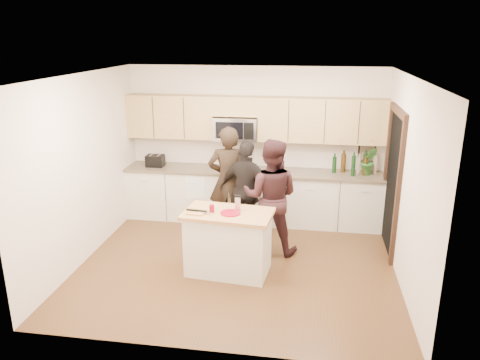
% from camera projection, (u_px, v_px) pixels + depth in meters
% --- Properties ---
extents(floor, '(4.50, 4.50, 0.00)m').
position_uv_depth(floor, '(237.00, 263.00, 6.85)').
color(floor, '#52331C').
rests_on(floor, ground).
extents(room_shell, '(4.52, 4.02, 2.71)m').
position_uv_depth(room_shell, '(237.00, 149.00, 6.34)').
color(room_shell, beige).
rests_on(room_shell, ground).
extents(back_cabinetry, '(4.50, 0.66, 0.94)m').
position_uv_depth(back_cabinetry, '(252.00, 195.00, 8.31)').
color(back_cabinetry, silver).
rests_on(back_cabinetry, ground).
extents(upper_cabinetry, '(4.50, 0.33, 0.75)m').
position_uv_depth(upper_cabinetry, '(256.00, 117.00, 8.03)').
color(upper_cabinetry, tan).
rests_on(upper_cabinetry, ground).
extents(microwave, '(0.76, 0.41, 0.40)m').
position_uv_depth(microwave, '(236.00, 128.00, 8.10)').
color(microwave, silver).
rests_on(microwave, ground).
extents(doorway, '(0.06, 1.25, 2.20)m').
position_uv_depth(doorway, '(393.00, 177.00, 7.03)').
color(doorway, black).
rests_on(doorway, ground).
extents(framed_picture, '(0.30, 0.03, 0.38)m').
position_uv_depth(framed_picture, '(367.00, 151.00, 8.06)').
color(framed_picture, black).
rests_on(framed_picture, ground).
extents(dish_towel, '(0.34, 0.60, 0.48)m').
position_uv_depth(dish_towel, '(197.00, 178.00, 8.17)').
color(dish_towel, white).
rests_on(dish_towel, ground).
extents(island, '(1.26, 0.81, 0.90)m').
position_uv_depth(island, '(228.00, 242.00, 6.49)').
color(island, silver).
rests_on(island, ground).
extents(red_plate, '(0.28, 0.28, 0.02)m').
position_uv_depth(red_plate, '(230.00, 213.00, 6.31)').
color(red_plate, maroon).
rests_on(red_plate, island).
extents(box_grater, '(0.09, 0.06, 0.21)m').
position_uv_depth(box_grater, '(238.00, 203.00, 6.36)').
color(box_grater, silver).
rests_on(box_grater, red_plate).
extents(drink_glass, '(0.07, 0.07, 0.10)m').
position_uv_depth(drink_glass, '(212.00, 208.00, 6.35)').
color(drink_glass, maroon).
rests_on(drink_glass, island).
extents(cutting_board, '(0.25, 0.20, 0.02)m').
position_uv_depth(cutting_board, '(196.00, 213.00, 6.31)').
color(cutting_board, tan).
rests_on(cutting_board, island).
extents(tongs, '(0.29, 0.06, 0.02)m').
position_uv_depth(tongs, '(197.00, 211.00, 6.33)').
color(tongs, black).
rests_on(tongs, cutting_board).
extents(knife, '(0.19, 0.04, 0.01)m').
position_uv_depth(knife, '(205.00, 212.00, 6.29)').
color(knife, silver).
rests_on(knife, cutting_board).
extents(toaster, '(0.31, 0.22, 0.21)m').
position_uv_depth(toaster, '(155.00, 161.00, 8.37)').
color(toaster, black).
rests_on(toaster, back_cabinetry).
extents(bottle_cluster, '(0.76, 0.29, 0.41)m').
position_uv_depth(bottle_cluster, '(357.00, 163.00, 7.91)').
color(bottle_cluster, black).
rests_on(bottle_cluster, back_cabinetry).
extents(orchid, '(0.28, 0.24, 0.48)m').
position_uv_depth(orchid, '(369.00, 161.00, 7.84)').
color(orchid, '#34752F').
rests_on(orchid, back_cabinetry).
extents(woman_left, '(0.72, 0.54, 1.81)m').
position_uv_depth(woman_left, '(228.00, 181.00, 7.70)').
color(woman_left, black).
rests_on(woman_left, ground).
extents(woman_center, '(0.91, 0.74, 1.77)m').
position_uv_depth(woman_center, '(271.00, 197.00, 7.01)').
color(woman_center, black).
rests_on(woman_center, ground).
extents(woman_right, '(1.03, 0.66, 1.64)m').
position_uv_depth(woman_right, '(247.00, 191.00, 7.45)').
color(woman_right, black).
rests_on(woman_right, ground).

